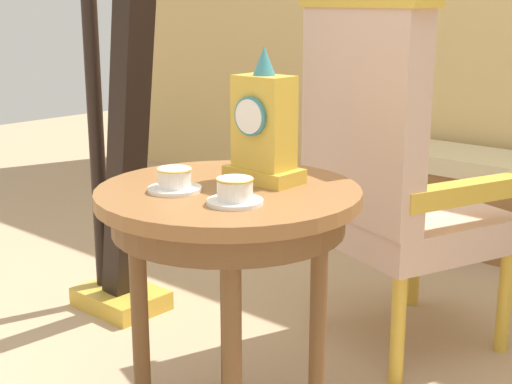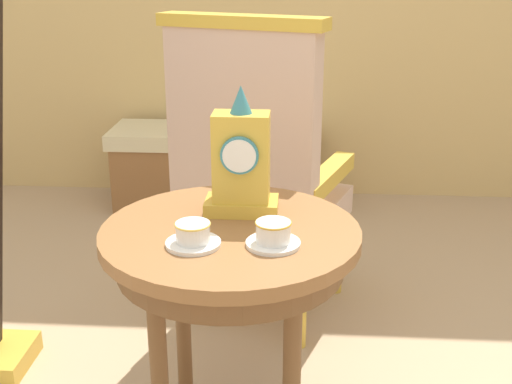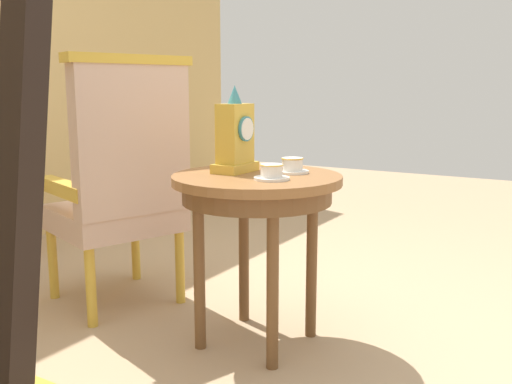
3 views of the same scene
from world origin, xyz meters
The scene contains 7 objects.
side_table centered at (0.10, 0.06, 0.59)m, with size 0.65×0.65×0.68m.
teacup_left centered at (0.02, -0.05, 0.70)m, with size 0.13×0.13×0.06m.
teacup_right centered at (0.21, -0.04, 0.70)m, with size 0.13×0.13×0.06m.
mantel_clock centered at (0.12, 0.17, 0.81)m, with size 0.19×0.11×0.34m.
armchair centered at (0.11, 0.77, 0.59)m, with size 0.69×0.68×1.14m.
harp centered at (-0.76, 0.40, 0.68)m, with size 0.40×0.24×1.70m.
window_bench centered at (-0.19, 1.95, 0.22)m, with size 1.12×0.40×0.44m.
Camera 1 is at (1.30, -1.20, 1.12)m, focal length 51.66 mm.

